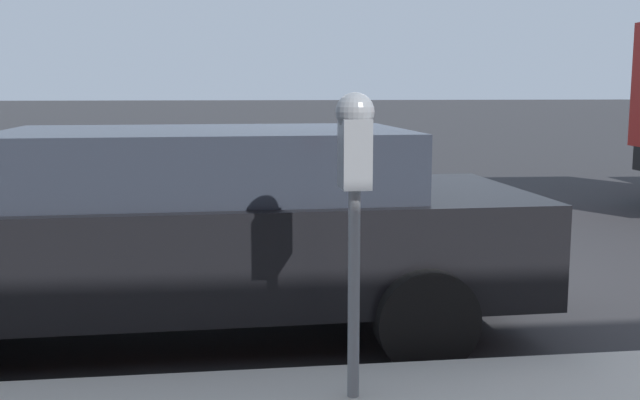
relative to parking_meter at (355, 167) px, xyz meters
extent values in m
plane|color=#2B2B2D|center=(2.63, -0.71, -1.34)|extent=(220.00, 220.00, 0.00)
cylinder|color=gray|center=(0.00, 0.00, -0.64)|extent=(0.06, 0.06, 1.07)
cube|color=gray|center=(0.00, 0.00, 0.06)|extent=(0.20, 0.14, 0.34)
sphere|color=gray|center=(0.00, 0.00, 0.27)|extent=(0.19, 0.19, 0.19)
cube|color=#B21919|center=(0.11, 0.00, 0.02)|extent=(0.01, 0.11, 0.12)
cube|color=black|center=(0.11, 0.00, 0.14)|extent=(0.01, 0.10, 0.08)
cube|color=black|center=(1.58, 0.94, -0.68)|extent=(1.87, 4.87, 0.68)
cube|color=#232833|center=(1.58, 0.74, -0.11)|extent=(1.62, 2.74, 0.44)
cylinder|color=black|center=(0.71, -0.58, -1.02)|extent=(0.23, 0.64, 0.64)
cylinder|color=black|center=(2.49, -0.55, -1.02)|extent=(0.23, 0.64, 0.64)
camera|label=1|loc=(-3.58, 0.65, 0.38)|focal=42.00mm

